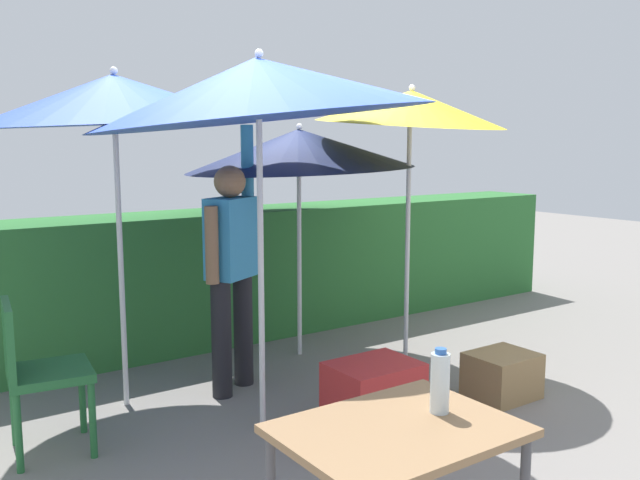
{
  "coord_description": "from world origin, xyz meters",
  "views": [
    {
      "loc": [
        -2.58,
        -3.43,
        1.75
      ],
      "look_at": [
        0.0,
        0.3,
        1.1
      ],
      "focal_mm": 37.96,
      "sensor_mm": 36.0,
      "label": 1
    }
  ],
  "objects": [
    {
      "name": "umbrella_navy",
      "position": [
        0.4,
        1.17,
        1.7
      ],
      "size": [
        1.86,
        1.85,
        1.91
      ],
      "color": "silver",
      "rests_on": "ground_plane"
    },
    {
      "name": "chair_plastic",
      "position": [
        -1.82,
        0.46,
        0.51
      ],
      "size": [
        0.49,
        0.49,
        0.89
      ],
      "color": "#236633",
      "rests_on": "ground_plane"
    },
    {
      "name": "bottle_water",
      "position": [
        -0.89,
        -1.75,
        0.89
      ],
      "size": [
        0.07,
        0.07,
        0.24
      ],
      "color": "silver",
      "rests_on": "folding_table"
    },
    {
      "name": "umbrella_rainbow",
      "position": [
        -0.62,
        0.02,
        2.06
      ],
      "size": [
        2.02,
        2.0,
        2.36
      ],
      "color": "silver",
      "rests_on": "ground_plane"
    },
    {
      "name": "person_vendor",
      "position": [
        -0.45,
        0.74,
        0.93
      ],
      "size": [
        0.52,
        0.37,
        1.88
      ],
      "color": "black",
      "rests_on": "ground_plane"
    },
    {
      "name": "umbrella_orange",
      "position": [
        0.97,
        0.49,
        2.02
      ],
      "size": [
        1.46,
        1.47,
        2.21
      ],
      "color": "silver",
      "rests_on": "ground_plane"
    },
    {
      "name": "folding_table",
      "position": [
        -1.1,
        -1.76,
        0.68
      ],
      "size": [
        0.8,
        0.6,
        0.78
      ],
      "color": "#4C4C51",
      "rests_on": "ground_plane"
    },
    {
      "name": "ground_plane",
      "position": [
        0.0,
        0.0,
        0.0
      ],
      "size": [
        24.0,
        24.0,
        0.0
      ],
      "primitive_type": "plane",
      "color": "gray"
    },
    {
      "name": "crate_cardboard",
      "position": [
        1.02,
        -0.45,
        0.16
      ],
      "size": [
        0.45,
        0.37,
        0.31
      ],
      "primitive_type": "cube",
      "color": "#9E7A4C",
      "rests_on": "ground_plane"
    },
    {
      "name": "hedge_row",
      "position": [
        0.0,
        1.98,
        0.58
      ],
      "size": [
        8.0,
        0.7,
        1.16
      ],
      "primitive_type": "cube",
      "color": "#2D7033",
      "rests_on": "ground_plane"
    },
    {
      "name": "cooler_box",
      "position": [
        -0.05,
        -0.35,
        0.21
      ],
      "size": [
        0.53,
        0.41,
        0.42
      ],
      "primitive_type": "cube",
      "color": "red",
      "rests_on": "ground_plane"
    },
    {
      "name": "umbrella_yellow",
      "position": [
        -1.17,
        0.9,
        2.02
      ],
      "size": [
        1.81,
        1.8,
        2.23
      ],
      "color": "silver",
      "rests_on": "ground_plane"
    }
  ]
}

